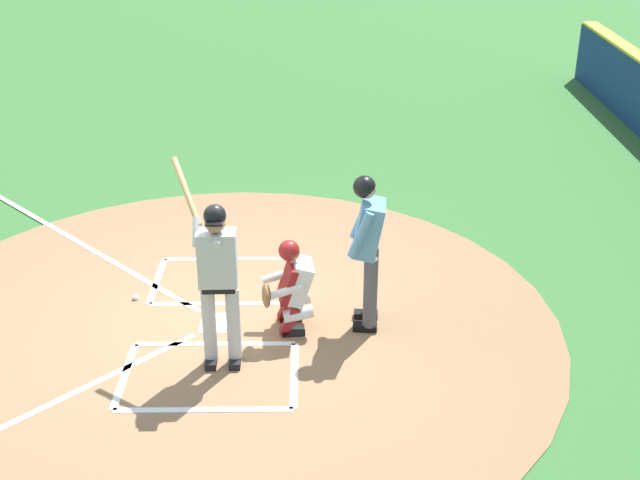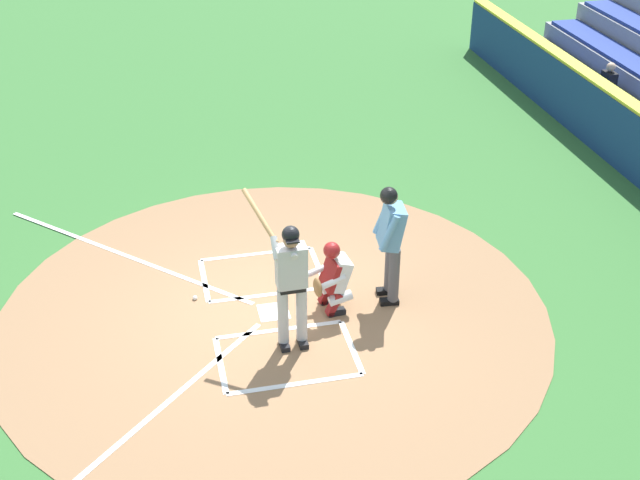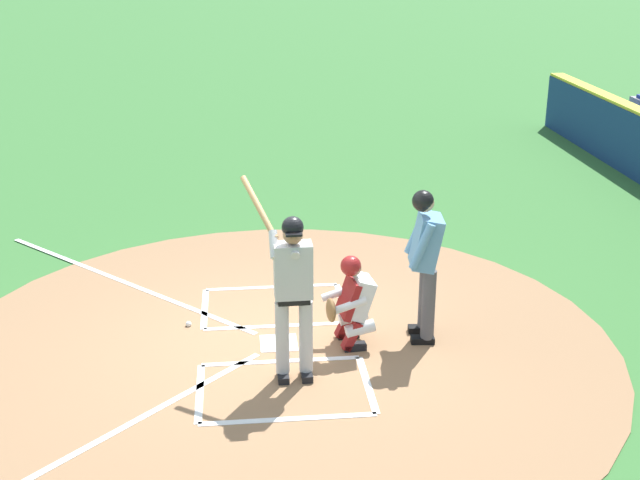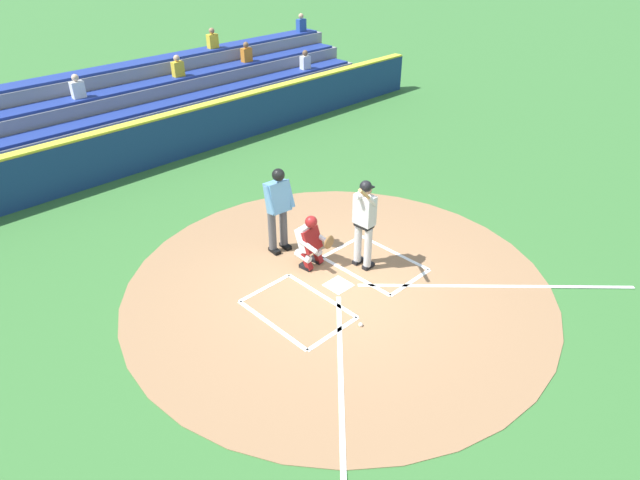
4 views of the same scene
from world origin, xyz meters
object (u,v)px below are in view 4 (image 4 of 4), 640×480
(batter, at_px, (364,218))
(baseball, at_px, (361,325))
(plate_umpire, at_px, (278,204))
(catcher, at_px, (311,240))

(batter, height_order, baseball, batter)
(plate_umpire, bearing_deg, batter, 115.65)
(catcher, xyz_separation_m, baseball, (0.68, 1.94, -0.55))
(batter, bearing_deg, catcher, -47.02)
(plate_umpire, bearing_deg, catcher, 95.33)
(catcher, height_order, plate_umpire, plate_umpire)
(plate_umpire, height_order, baseball, plate_umpire)
(plate_umpire, distance_m, baseball, 3.06)
(catcher, relative_size, plate_umpire, 0.61)
(plate_umpire, relative_size, baseball, 25.20)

